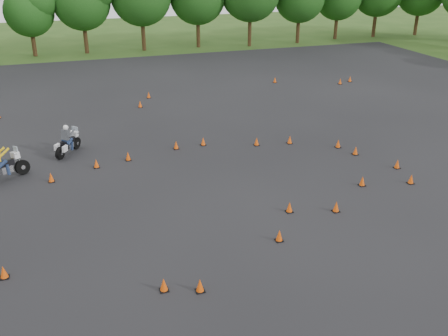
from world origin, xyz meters
TOP-DOWN VIEW (x-y plane):
  - ground at (0.00, 0.00)m, footprint 140.00×140.00m
  - asphalt_pad at (0.00, 6.00)m, footprint 62.00×62.00m
  - treeline at (2.18, 34.85)m, footprint 87.49×32.24m
  - traffic_cones at (-0.77, 5.52)m, footprint 36.16×33.47m
  - rider_grey at (-6.69, 11.18)m, footprint 1.85×2.26m
  - rider_yellow at (-9.70, 8.57)m, footprint 2.51×1.92m

SIDE VIEW (x-z plane):
  - ground at x=0.00m, z-range 0.00..0.00m
  - asphalt_pad at x=0.00m, z-range 0.01..0.01m
  - traffic_cones at x=-0.77m, z-range 0.01..0.46m
  - rider_grey at x=-6.69m, z-range 0.00..1.75m
  - rider_yellow at x=-9.70m, z-range 0.00..1.92m
  - treeline at x=2.18m, z-range -0.62..10.04m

